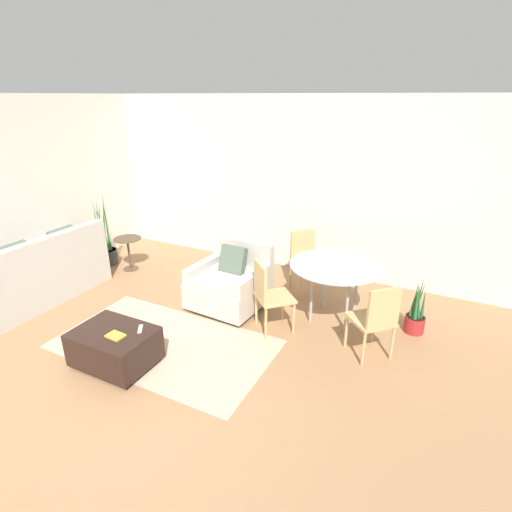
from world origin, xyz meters
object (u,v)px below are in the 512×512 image
potted_plant (106,247)px  armchair (231,283)px  book_stack (116,336)px  dining_chair_far_left (305,257)px  potted_plant_small (416,316)px  tv_remote_primary (140,329)px  dining_chair_near_right (376,317)px  ottoman (115,346)px  side_table (128,247)px  dining_table (336,271)px  dining_chair_near_left (268,292)px  couch (40,277)px

potted_plant → armchair: bearing=-6.8°
book_stack → dining_chair_far_left: 2.90m
potted_plant_small → tv_remote_primary: bearing=-142.5°
dining_chair_near_right → tv_remote_primary: bearing=-151.6°
ottoman → side_table: (-1.68, 2.02, 0.16)m
potted_plant → dining_chair_near_right: bearing=-8.1°
side_table → dining_table: dining_table is taller
potted_plant → dining_table: size_ratio=1.12×
dining_chair_near_left → potted_plant_small: 1.83m
side_table → dining_chair_near_left: dining_chair_near_left is taller
dining_chair_far_left → tv_remote_primary: bearing=-110.8°
tv_remote_primary → armchair: bearing=82.0°
potted_plant → dining_chair_near_right: size_ratio=1.45×
couch → side_table: bearing=73.3°
tv_remote_primary → dining_table: dining_table is taller
book_stack → potted_plant: potted_plant is taller
tv_remote_primary → couch: bearing=167.5°
tv_remote_primary → potted_plant: potted_plant is taller
armchair → potted_plant: (-2.65, 0.32, -0.03)m
dining_table → dining_chair_near_left: dining_chair_near_left is taller
tv_remote_primary → potted_plant: (-2.44, 1.86, -0.11)m
dining_chair_near_right → dining_chair_far_left: (-1.28, 1.28, 0.00)m
potted_plant → tv_remote_primary: bearing=-37.3°
dining_table → armchair: bearing=-167.6°
couch → potted_plant: bearing=95.0°
potted_plant → dining_chair_near_right: (4.66, -0.66, 0.21)m
tv_remote_primary → dining_chair_far_left: bearing=69.2°
couch → book_stack: 2.31m
dining_table → potted_plant_small: bearing=7.6°
potted_plant → potted_plant_small: (5.01, 0.11, -0.09)m
dining_table → potted_plant_small: size_ratio=1.62×
ottoman → dining_chair_far_left: 2.90m
ottoman → tv_remote_primary: size_ratio=5.37×
couch → ottoman: size_ratio=2.23×
book_stack → potted_plant_small: bearing=39.1°
book_stack → side_table: 2.74m
armchair → potted_plant_small: (2.36, 0.43, -0.12)m
book_stack → potted_plant: size_ratio=0.15×
potted_plant_small → armchair: bearing=-169.6°
ottoman → tv_remote_primary: (0.24, 0.16, 0.19)m
ottoman → dining_chair_near_left: 1.82m
side_table → dining_chair_near_right: (4.14, -0.66, 0.13)m
armchair → tv_remote_primary: size_ratio=6.25×
dining_chair_far_left → armchair: bearing=-127.7°
armchair → dining_table: 1.44m
book_stack → dining_table: (1.71, 2.06, 0.25)m
armchair → dining_table: (1.36, 0.30, 0.34)m
armchair → dining_chair_far_left: dining_chair_far_left is taller
side_table → dining_table: bearing=-0.3°
book_stack → potted_plant_small: potted_plant_small is taller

